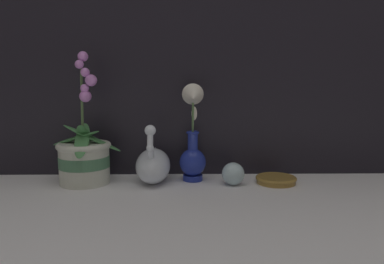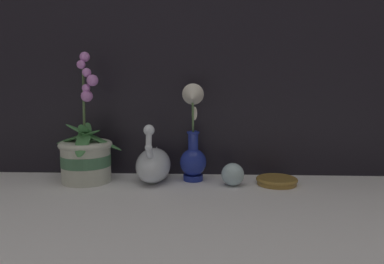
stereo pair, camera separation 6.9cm
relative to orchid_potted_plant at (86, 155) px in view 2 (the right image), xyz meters
name	(u,v)px [view 2 (the right image)]	position (x,y,z in m)	size (l,w,h in m)	color
ground_plane	(179,191)	(0.31, -0.10, -0.09)	(2.80, 2.80, 0.00)	white
orchid_potted_plant	(86,155)	(0.00, 0.00, 0.00)	(0.23, 0.23, 0.42)	beige
swan_figurine	(153,164)	(0.22, 0.01, -0.03)	(0.11, 0.21, 0.20)	silver
blue_vase	(193,144)	(0.35, 0.02, 0.04)	(0.09, 0.13, 0.32)	navy
glass_sphere	(233,174)	(0.47, -0.03, -0.05)	(0.07, 0.07, 0.07)	silver
amber_dish	(277,181)	(0.62, -0.01, -0.08)	(0.13, 0.13, 0.02)	olive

